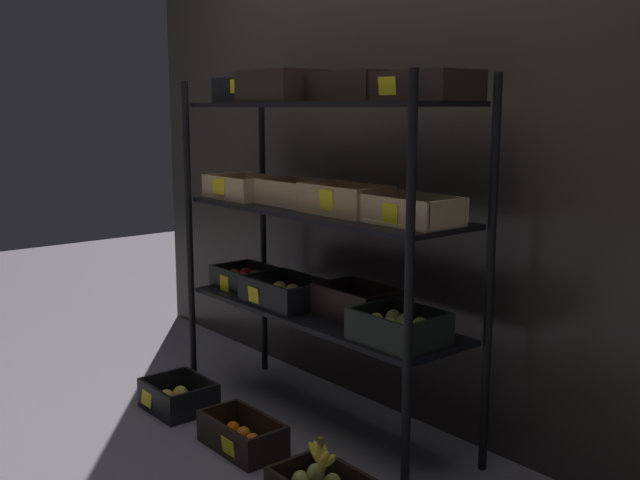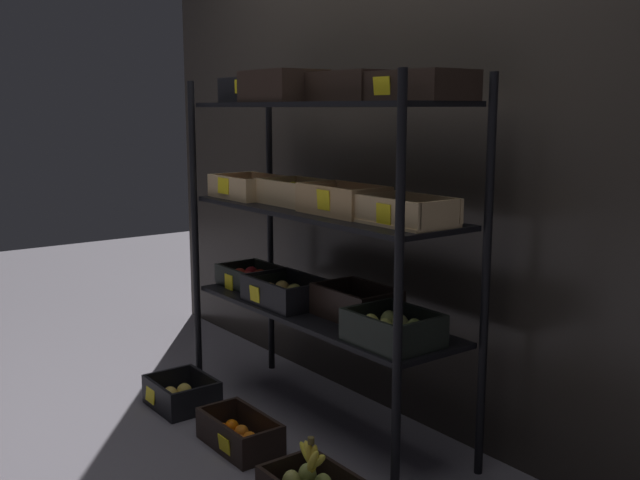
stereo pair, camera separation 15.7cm
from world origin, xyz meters
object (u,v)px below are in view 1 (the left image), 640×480
(display_rack, at_px, (319,207))
(banana_bunch_loose, at_px, (322,458))
(crate_ground_apple_gold, at_px, (179,398))
(crate_ground_tangerine, at_px, (242,438))

(display_rack, height_order, banana_bunch_loose, display_rack)
(crate_ground_apple_gold, distance_m, banana_bunch_loose, 1.06)
(crate_ground_apple_gold, relative_size, banana_bunch_loose, 1.87)
(crate_ground_apple_gold, bearing_deg, crate_ground_tangerine, -0.02)
(banana_bunch_loose, bearing_deg, display_rack, 141.27)
(crate_ground_apple_gold, xyz_separation_m, crate_ground_tangerine, (0.52, -0.00, -0.00))
(crate_ground_apple_gold, bearing_deg, banana_bunch_loose, -0.94)
(crate_ground_apple_gold, bearing_deg, display_rack, 36.89)
(display_rack, xyz_separation_m, banana_bunch_loose, (0.52, -0.42, -0.79))
(banana_bunch_loose, bearing_deg, crate_ground_tangerine, 178.15)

